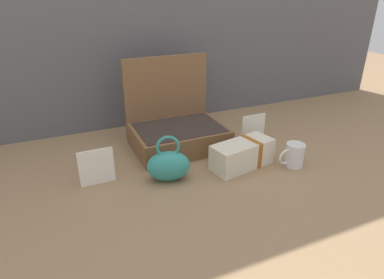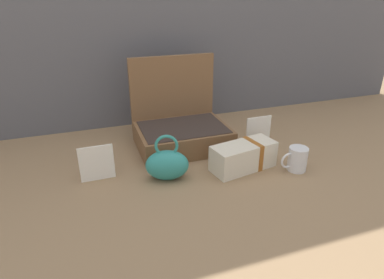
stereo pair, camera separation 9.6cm
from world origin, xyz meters
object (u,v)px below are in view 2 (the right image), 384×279
(open_suitcase, at_px, (180,127))
(info_card_left, at_px, (97,163))
(teal_pouch_handbag, at_px, (167,164))
(coffee_mug, at_px, (297,159))
(cream_toiletry_bag, at_px, (244,156))
(poster_card_right, at_px, (258,132))

(open_suitcase, relative_size, info_card_left, 2.86)
(teal_pouch_handbag, xyz_separation_m, coffee_mug, (0.51, -0.10, -0.01))
(coffee_mug, relative_size, info_card_left, 0.81)
(teal_pouch_handbag, relative_size, coffee_mug, 1.62)
(open_suitcase, relative_size, cream_toiletry_bag, 1.45)
(open_suitcase, distance_m, teal_pouch_handbag, 0.31)
(info_card_left, bearing_deg, open_suitcase, 26.02)
(teal_pouch_handbag, relative_size, poster_card_right, 1.26)
(open_suitcase, xyz_separation_m, poster_card_right, (0.33, -0.14, -0.01))
(info_card_left, distance_m, poster_card_right, 0.72)
(teal_pouch_handbag, bearing_deg, poster_card_right, 16.88)
(cream_toiletry_bag, xyz_separation_m, coffee_mug, (0.19, -0.08, -0.00))
(teal_pouch_handbag, bearing_deg, cream_toiletry_bag, -3.49)
(info_card_left, bearing_deg, teal_pouch_handbag, -19.02)
(coffee_mug, xyz_separation_m, info_card_left, (-0.76, 0.18, 0.02))
(info_card_left, bearing_deg, coffee_mug, -14.66)
(open_suitcase, relative_size, coffee_mug, 3.54)
(open_suitcase, height_order, cream_toiletry_bag, open_suitcase)
(coffee_mug, bearing_deg, open_suitcase, 133.70)
(poster_card_right, bearing_deg, coffee_mug, -81.41)
(teal_pouch_handbag, bearing_deg, coffee_mug, -11.40)
(coffee_mug, bearing_deg, info_card_left, 166.38)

